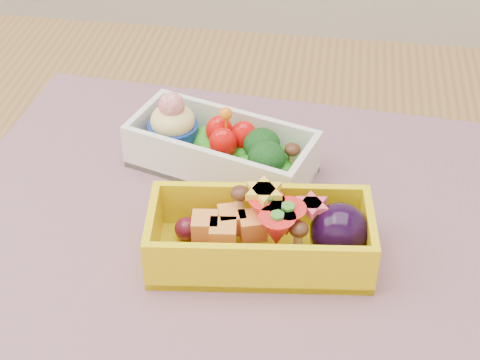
# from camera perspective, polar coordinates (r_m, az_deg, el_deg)

# --- Properties ---
(table) EXTENTS (1.20, 0.80, 0.75)m
(table) POSITION_cam_1_polar(r_m,az_deg,el_deg) (0.76, -2.23, -9.18)
(table) COLOR brown
(table) RESTS_ON ground
(placemat) EXTENTS (0.57, 0.46, 0.00)m
(placemat) POSITION_cam_1_polar(r_m,az_deg,el_deg) (0.70, -0.67, -2.65)
(placemat) COLOR #8F626B
(placemat) RESTS_ON table
(bento_white) EXTENTS (0.20, 0.13, 0.08)m
(bento_white) POSITION_cam_1_polar(r_m,az_deg,el_deg) (0.74, -1.53, 2.51)
(bento_white) COLOR white
(bento_white) RESTS_ON placemat
(bento_yellow) EXTENTS (0.20, 0.11, 0.07)m
(bento_yellow) POSITION_cam_1_polar(r_m,az_deg,el_deg) (0.64, 2.01, -4.34)
(bento_yellow) COLOR yellow
(bento_yellow) RESTS_ON placemat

